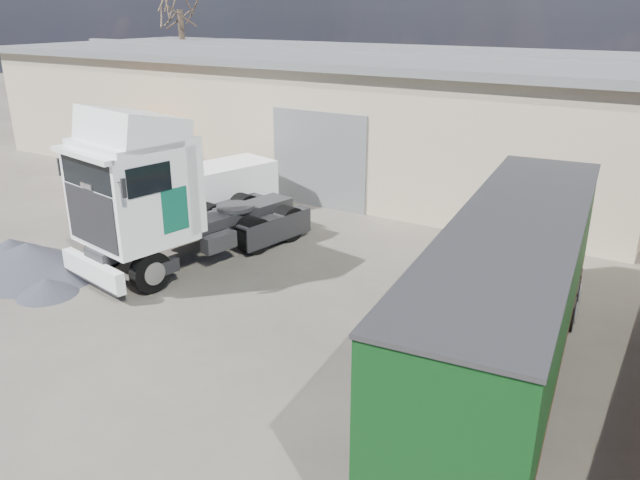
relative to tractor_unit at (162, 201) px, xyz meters
The scene contains 7 objects.
ground 4.26m from the tractor_unit, 44.58° to the right, with size 120.00×120.00×0.00m, color #292621.
warehouse 13.78m from the tractor_unit, 103.97° to the left, with size 30.60×12.60×5.42m.
tractor_unit is the anchor object (origin of this frame).
box_trailer 10.15m from the tractor_unit, ahead, with size 3.33×10.74×3.51m.
panel_van 4.74m from the tractor_unit, 115.15° to the left, with size 2.96×4.85×1.85m.
orange_skip 10.40m from the tractor_unit, 136.19° to the left, with size 4.14×3.24×2.27m.
gravel_heap 4.23m from the tractor_unit, 142.71° to the right, with size 5.38×4.78×0.89m.
Camera 1 is at (10.03, -9.39, 7.16)m, focal length 35.00 mm.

